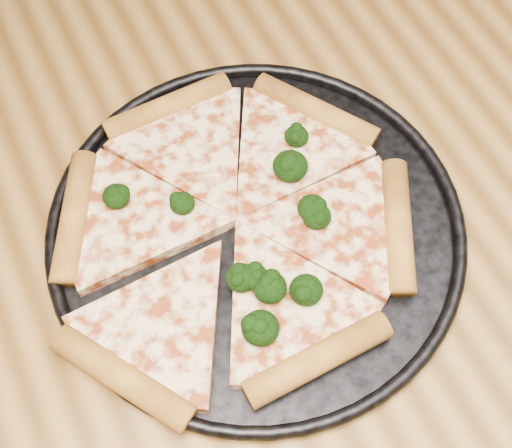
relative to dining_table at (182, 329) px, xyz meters
name	(u,v)px	position (x,y,z in m)	size (l,w,h in m)	color
dining_table	(182,329)	(0.00, 0.00, 0.00)	(1.20, 0.90, 0.75)	olive
pizza_pan	(256,228)	(0.09, 0.02, 0.10)	(0.37, 0.37, 0.02)	black
pizza	(233,225)	(0.07, 0.03, 0.11)	(0.35, 0.31, 0.02)	#FFDB9C
broccoli_florets	(265,239)	(0.09, 0.00, 0.12)	(0.20, 0.19, 0.02)	black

